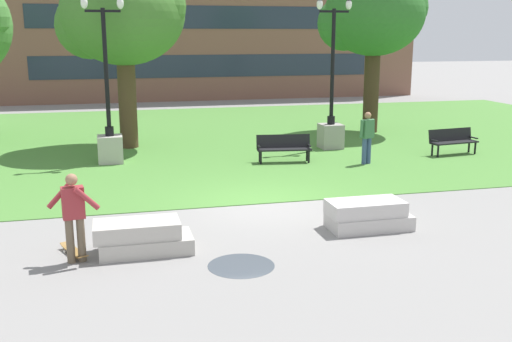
# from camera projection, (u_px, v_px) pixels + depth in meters

# --- Properties ---
(ground_plane) EXTENTS (140.00, 140.00, 0.00)m
(ground_plane) POSITION_uv_depth(u_px,v_px,m) (263.00, 204.00, 15.11)
(ground_plane) COLOR gray
(grass_lawn) EXTENTS (40.00, 20.00, 0.02)m
(grass_lawn) POSITION_uv_depth(u_px,v_px,m) (202.00, 138.00, 24.56)
(grass_lawn) COLOR #4C8438
(grass_lawn) RESTS_ON ground
(concrete_block_center) EXTENTS (1.89, 0.90, 0.64)m
(concrete_block_center) POSITION_uv_depth(u_px,v_px,m) (142.00, 237.00, 11.71)
(concrete_block_center) COLOR #B2ADA3
(concrete_block_center) RESTS_ON ground
(concrete_block_left) EXTENTS (1.83, 0.90, 0.64)m
(concrete_block_left) POSITION_uv_depth(u_px,v_px,m) (367.00, 215.00, 13.14)
(concrete_block_left) COLOR #BCB7B2
(concrete_block_left) RESTS_ON ground
(person_skateboarder) EXTENTS (0.98, 0.47, 1.71)m
(person_skateboarder) POSITION_uv_depth(u_px,v_px,m) (74.00, 213.00, 11.07)
(person_skateboarder) COLOR brown
(person_skateboarder) RESTS_ON ground
(skateboard) EXTENTS (0.58, 1.02, 0.14)m
(skateboard) POSITION_uv_depth(u_px,v_px,m) (74.00, 251.00, 11.60)
(skateboard) COLOR olive
(skateboard) RESTS_ON ground
(puddle) EXTENTS (1.25, 1.25, 0.01)m
(puddle) POSITION_uv_depth(u_px,v_px,m) (241.00, 266.00, 11.09)
(puddle) COLOR #47515B
(puddle) RESTS_ON ground
(park_bench_near_right) EXTENTS (1.86, 0.77, 0.90)m
(park_bench_near_right) POSITION_uv_depth(u_px,v_px,m) (284.00, 147.00, 19.89)
(park_bench_near_right) COLOR black
(park_bench_near_right) RESTS_ON grass_lawn
(park_bench_far_left) EXTENTS (1.85, 0.76, 0.90)m
(park_bench_far_left) POSITION_uv_depth(u_px,v_px,m) (452.00, 140.00, 21.14)
(park_bench_far_left) COLOR black
(park_bench_far_left) RESTS_ON grass_lawn
(lamp_post_left) EXTENTS (1.32, 0.80, 5.37)m
(lamp_post_left) POSITION_uv_depth(u_px,v_px,m) (109.00, 130.00, 19.66)
(lamp_post_left) COLOR #ADA89E
(lamp_post_left) RESTS_ON grass_lawn
(lamp_post_right) EXTENTS (1.32, 0.80, 5.45)m
(lamp_post_right) POSITION_uv_depth(u_px,v_px,m) (331.00, 119.00, 22.17)
(lamp_post_right) COLOR gray
(lamp_post_right) RESTS_ON grass_lawn
(tree_near_left) EXTENTS (4.66, 4.44, 6.81)m
(tree_near_left) POSITION_uv_depth(u_px,v_px,m) (122.00, 15.00, 21.50)
(tree_near_left) COLOR #4C3823
(tree_near_left) RESTS_ON grass_lawn
(tree_near_right) EXTENTS (4.40, 4.19, 6.81)m
(tree_near_right) POSITION_uv_depth(u_px,v_px,m) (373.00, 15.00, 25.00)
(tree_near_right) COLOR #42301E
(tree_near_right) RESTS_ON grass_lawn
(person_bystander_near_lawn) EXTENTS (0.66, 0.36, 1.71)m
(person_bystander_near_lawn) POSITION_uv_depth(u_px,v_px,m) (367.00, 135.00, 19.49)
(person_bystander_near_lawn) COLOR #384C7A
(person_bystander_near_lawn) RESTS_ON grass_lawn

